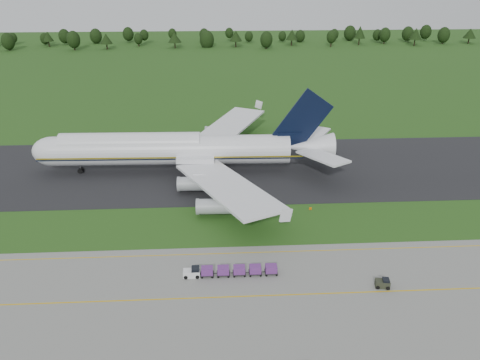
{
  "coord_description": "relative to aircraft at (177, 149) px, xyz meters",
  "views": [
    {
      "loc": [
        -3.26,
        -79.93,
        46.6
      ],
      "look_at": [
        1.19,
        2.0,
        8.82
      ],
      "focal_mm": 35.0,
      "sensor_mm": 36.0,
      "label": 1
    }
  ],
  "objects": [
    {
      "name": "ground",
      "position": [
        12.72,
        -27.01,
        -5.93
      ],
      "size": [
        600.0,
        600.0,
        0.0
      ],
      "primitive_type": "plane",
      "color": "#214815",
      "rests_on": "ground"
    },
    {
      "name": "apron",
      "position": [
        12.72,
        -61.01,
        -5.9
      ],
      "size": [
        300.0,
        52.0,
        0.06
      ],
      "primitive_type": "cube",
      "color": "slate",
      "rests_on": "ground"
    },
    {
      "name": "taxiway",
      "position": [
        12.72,
        0.99,
        -5.89
      ],
      "size": [
        300.0,
        40.0,
        0.08
      ],
      "primitive_type": "cube",
      "color": "black",
      "rests_on": "ground"
    },
    {
      "name": "apron_markings",
      "position": [
        12.72,
        -53.99,
        -5.86
      ],
      "size": [
        300.0,
        30.2,
        0.01
      ],
      "color": "gold",
      "rests_on": "apron"
    },
    {
      "name": "tree_line",
      "position": [
        -1.03,
        192.69,
        0.29
      ],
      "size": [
        527.63,
        23.25,
        11.79
      ],
      "color": "black",
      "rests_on": "ground"
    },
    {
      "name": "aircraft",
      "position": [
        0.0,
        0.0,
        0.0
      ],
      "size": [
        73.57,
        72.08,
        20.76
      ],
      "color": "silver",
      "rests_on": "ground"
    },
    {
      "name": "baggage_train",
      "position": [
        11.14,
        -43.4,
        -5.02
      ],
      "size": [
        15.53,
        1.65,
        1.58
      ],
      "color": "silver",
      "rests_on": "apron"
    },
    {
      "name": "utility_cart",
      "position": [
        35.3,
        -47.87,
        -5.27
      ],
      "size": [
        2.42,
        1.69,
        1.23
      ],
      "color": "#282B1E",
      "rests_on": "apron"
    },
    {
      "name": "edge_markers",
      "position": [
        18.57,
        -21.65,
        -5.65
      ],
      "size": [
        21.08,
        0.3,
        0.6
      ],
      "color": "#E06107",
      "rests_on": "ground"
    }
  ]
}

